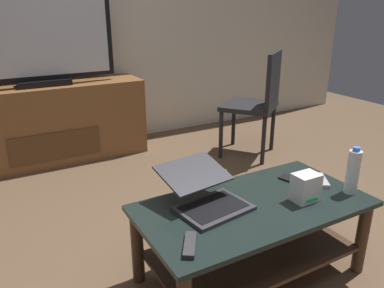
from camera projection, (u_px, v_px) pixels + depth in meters
ground_plane at (235, 282)px, 1.89m from camera, size 7.68×7.68×0.00m
coffee_table at (253, 227)px, 1.84m from camera, size 1.11×0.58×0.41m
media_cabinet at (49, 124)px, 3.26m from camera, size 1.61×0.44×0.67m
television at (39, 42)px, 3.01m from camera, size 1.18×0.20×0.72m
dining_chair at (259, 99)px, 3.31m from camera, size 0.62×0.62×0.93m
laptop at (205, 194)px, 1.76m from camera, size 0.37×0.43×0.17m
router_box at (306, 187)px, 1.80m from camera, size 0.12×0.10×0.14m
water_bottle_near at (353, 172)px, 1.86m from camera, size 0.06×0.06×0.24m
cell_phone at (293, 180)px, 2.03m from camera, size 0.11×0.15×0.01m
tv_remote at (190, 245)px, 1.47m from camera, size 0.12×0.16×0.02m
soundbar_remote at (322, 180)px, 2.01m from camera, size 0.12×0.16×0.02m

